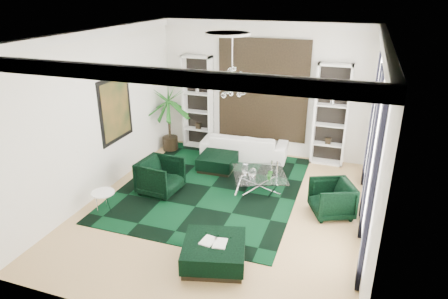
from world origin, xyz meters
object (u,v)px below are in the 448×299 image
at_px(sofa, 244,146).
at_px(ottoman_side, 218,162).
at_px(coffee_table, 259,181).
at_px(side_table, 104,202).
at_px(armchair_left, 160,176).
at_px(ottoman_front, 214,253).
at_px(armchair_right, 332,199).
at_px(palm, 169,110).

distance_m(sofa, ottoman_side, 1.16).
relative_size(coffee_table, side_table, 2.45).
relative_size(sofa, coffee_table, 1.98).
height_order(armchair_left, ottoman_front, armchair_left).
relative_size(sofa, armchair_right, 2.86).
height_order(ottoman_front, palm, palm).
bearing_deg(ottoman_front, palm, 124.11).
bearing_deg(ottoman_front, side_table, 163.48).
bearing_deg(ottoman_front, sofa, 100.01).
height_order(coffee_table, ottoman_front, ottoman_front).
bearing_deg(armchair_right, armchair_left, -110.08).
relative_size(side_table, palm, 0.20).
xyz_separation_m(sofa, side_table, (-2.04, -3.98, -0.11)).
relative_size(armchair_right, palm, 0.34).
distance_m(ottoman_side, palm, 2.29).
height_order(sofa, ottoman_front, sofa).
bearing_deg(side_table, coffee_table, 36.28).
xyz_separation_m(coffee_table, ottoman_side, (-1.36, 0.75, -0.00)).
bearing_deg(side_table, armchair_right, 17.93).
relative_size(armchair_right, side_table, 1.69).
height_order(sofa, armchair_left, armchair_left).
bearing_deg(sofa, palm, 0.95).
bearing_deg(armchair_right, side_table, -96.26).
height_order(armchair_right, ottoman_side, armchair_right).
xyz_separation_m(coffee_table, ottoman_front, (-0.06, -3.03, 0.01)).
bearing_deg(palm, ottoman_front, -55.89).
distance_m(sofa, armchair_left, 3.03).
bearing_deg(armchair_right, palm, -138.60).
bearing_deg(ottoman_front, coffee_table, 88.95).
distance_m(armchair_right, coffee_table, 1.89).
bearing_deg(coffee_table, side_table, -143.72).
distance_m(armchair_left, side_table, 1.46).
height_order(coffee_table, palm, palm).
height_order(sofa, ottoman_side, sofa).
height_order(sofa, armchair_right, armchair_right).
distance_m(sofa, side_table, 4.47).
bearing_deg(armchair_left, sofa, -20.44).
height_order(armchair_left, coffee_table, armchair_left).
xyz_separation_m(sofa, ottoman_side, (-0.45, -1.06, -0.15)).
distance_m(armchair_right, palm, 5.53).
bearing_deg(coffee_table, sofa, 116.67).
relative_size(ottoman_front, side_table, 2.17).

